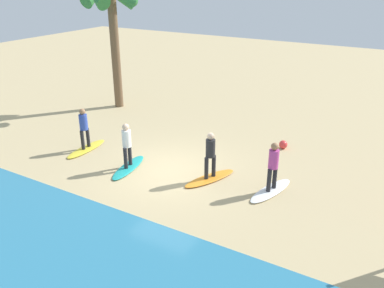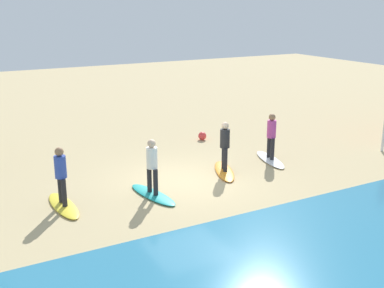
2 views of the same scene
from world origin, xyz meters
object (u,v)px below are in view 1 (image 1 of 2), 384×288
(surfboard_white, at_px, (271,191))
(palm_tree, at_px, (112,6))
(surfer_yellow, at_px, (84,126))
(surfer_white, at_px, (273,163))
(surfboard_orange, at_px, (210,178))
(surfer_orange, at_px, (210,152))
(surfer_teal, at_px, (127,142))
(beach_ball, at_px, (283,145))
(surfboard_teal, at_px, (129,167))
(surfboard_yellow, at_px, (86,149))

(surfboard_white, distance_m, palm_tree, 12.15)
(surfer_yellow, bearing_deg, surfer_white, -175.98)
(surfboard_white, relative_size, surfboard_orange, 1.00)
(surfer_orange, bearing_deg, surfboard_white, -173.21)
(surfer_orange, relative_size, surfer_yellow, 1.00)
(surfer_orange, distance_m, surfer_teal, 3.04)
(surfer_white, distance_m, surfer_teal, 5.15)
(surfer_white, bearing_deg, surfer_teal, 11.14)
(surfer_teal, distance_m, beach_ball, 6.31)
(surfboard_orange, relative_size, surfer_teal, 1.28)
(surfboard_teal, distance_m, surfer_teal, 0.99)
(beach_ball, bearing_deg, surfer_orange, 70.77)
(surfboard_yellow, bearing_deg, surfboard_teal, 76.78)
(surfboard_orange, distance_m, beach_ball, 4.04)
(surfer_orange, xyz_separation_m, surfboard_teal, (2.95, 0.74, -0.99))
(surfer_white, bearing_deg, surfboard_white, -90.00)
(surfer_white, distance_m, surfboard_yellow, 7.64)
(surfboard_white, bearing_deg, surfer_teal, -64.86)
(beach_ball, bearing_deg, surfboard_white, 102.32)
(surfer_orange, relative_size, surfboard_teal, 0.78)
(surfer_white, relative_size, surfboard_teal, 0.78)
(surfboard_white, relative_size, beach_ball, 6.19)
(surfboard_orange, bearing_deg, surfer_orange, 126.79)
(surfboard_orange, bearing_deg, palm_tree, -98.38)
(surfboard_teal, height_order, beach_ball, beach_ball)
(surfboard_yellow, xyz_separation_m, beach_ball, (-6.78, -4.09, 0.12))
(surfboard_white, height_order, surfboard_orange, same)
(surfboard_teal, xyz_separation_m, surfer_yellow, (2.50, -0.46, 0.99))
(surfboard_orange, distance_m, surfer_yellow, 5.55)
(surfboard_orange, relative_size, beach_ball, 6.19)
(surfer_orange, distance_m, surfer_yellow, 5.46)
(surfboard_yellow, bearing_deg, beach_ball, 118.37)
(surfer_white, distance_m, surfer_orange, 2.12)
(surfer_white, relative_size, surfboard_orange, 0.78)
(surfboard_orange, xyz_separation_m, surfer_orange, (-0.00, -0.00, 0.99))
(surfboard_white, bearing_deg, palm_tree, -100.37)
(surfboard_orange, bearing_deg, surfer_teal, -53.08)
(surfboard_teal, bearing_deg, surfer_white, 91.24)
(surfboard_white, xyz_separation_m, surfboard_yellow, (7.56, 0.53, 0.00))
(surfer_teal, bearing_deg, surfer_orange, -165.83)
(surfboard_teal, bearing_deg, palm_tree, -147.79)
(palm_tree, bearing_deg, surfboard_yellow, 116.33)
(surfer_yellow, xyz_separation_m, palm_tree, (2.52, -5.10, 4.02))
(surfer_teal, xyz_separation_m, palm_tree, (5.03, -5.56, 4.02))
(surfboard_teal, distance_m, palm_tree, 9.02)
(surfboard_teal, bearing_deg, surfer_orange, 94.27)
(surfer_orange, height_order, surfboard_teal, surfer_orange)
(surfer_white, relative_size, surfer_yellow, 1.00)
(beach_ball, bearing_deg, surfer_white, 102.32)
(surfboard_orange, relative_size, surfer_orange, 1.28)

